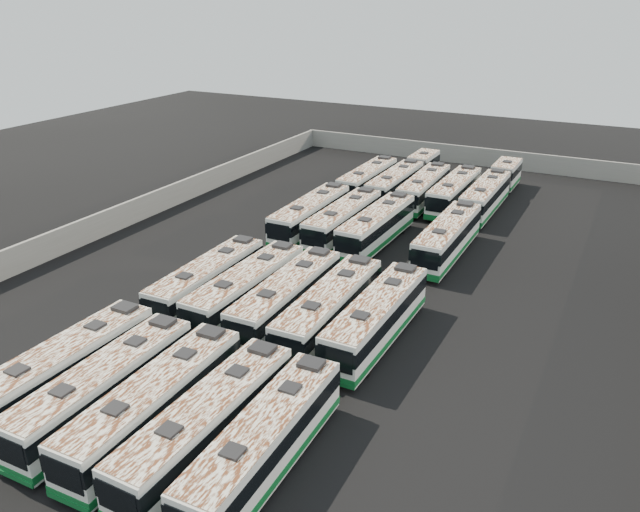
{
  "coord_description": "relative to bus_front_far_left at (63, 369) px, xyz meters",
  "views": [
    {
      "loc": [
        17.47,
        -38.46,
        19.57
      ],
      "look_at": [
        -1.88,
        -0.95,
        1.6
      ],
      "focal_mm": 35.0,
      "sensor_mm": 36.0,
      "label": 1
    }
  ],
  "objects": [
    {
      "name": "ground",
      "position": [
        6.83,
        20.31,
        -1.61
      ],
      "size": [
        140.0,
        140.0,
        0.0
      ],
      "primitive_type": "plane",
      "color": "black",
      "rests_on": "ground"
    },
    {
      "name": "perimeter_wall",
      "position": [
        6.83,
        20.31,
        -0.51
      ],
      "size": [
        45.2,
        73.2,
        2.2
      ],
      "color": "slate",
      "rests_on": "ground"
    },
    {
      "name": "bus_front_far_left",
      "position": [
        0.0,
        0.0,
        0.0
      ],
      "size": [
        2.5,
        11.2,
        3.15
      ],
      "rotation": [
        0.0,
        0.0,
        -0.01
      ],
      "color": "white",
      "rests_on": "ground"
    },
    {
      "name": "bus_front_left",
      "position": [
        3.11,
        -0.21,
        -0.02
      ],
      "size": [
        2.53,
        11.11,
        3.12
      ],
      "rotation": [
        0.0,
        0.0,
        0.02
      ],
      "color": "white",
      "rests_on": "ground"
    },
    {
      "name": "bus_front_center",
      "position": [
        6.22,
        -0.08,
        0.01
      ],
      "size": [
        2.66,
        11.3,
        3.17
      ],
      "rotation": [
        0.0,
        0.0,
        0.03
      ],
      "color": "white",
      "rests_on": "ground"
    },
    {
      "name": "bus_front_right",
      "position": [
        9.3,
        -0.13,
        -0.01
      ],
      "size": [
        2.48,
        11.17,
        3.14
      ],
      "rotation": [
        0.0,
        0.0,
        -0.01
      ],
      "color": "white",
      "rests_on": "ground"
    },
    {
      "name": "bus_front_far_right",
      "position": [
        12.23,
        -0.0,
        -0.04
      ],
      "size": [
        2.57,
        10.93,
        3.06
      ],
      "rotation": [
        0.0,
        0.0,
        0.02
      ],
      "color": "white",
      "rests_on": "ground"
    },
    {
      "name": "bus_midfront_far_left",
      "position": [
        0.08,
        12.21,
        -0.05
      ],
      "size": [
        2.51,
        10.88,
        3.05
      ],
      "rotation": [
        0.0,
        0.0,
        0.02
      ],
      "color": "white",
      "rests_on": "ground"
    },
    {
      "name": "bus_midfront_left",
      "position": [
        3.2,
        12.24,
        -0.01
      ],
      "size": [
        2.46,
        11.16,
        3.14
      ],
      "rotation": [
        0.0,
        0.0,
        -0.01
      ],
      "color": "white",
      "rests_on": "ground"
    },
    {
      "name": "bus_midfront_center",
      "position": [
        6.18,
        12.35,
        0.01
      ],
      "size": [
        2.6,
        11.26,
        3.16
      ],
      "rotation": [
        0.0,
        0.0,
        0.02
      ],
      "color": "white",
      "rests_on": "ground"
    },
    {
      "name": "bus_midfront_right",
      "position": [
        9.29,
        12.2,
        0.02
      ],
      "size": [
        2.62,
        11.37,
        3.19
      ],
      "rotation": [
        0.0,
        0.0,
        0.02
      ],
      "color": "white",
      "rests_on": "ground"
    },
    {
      "name": "bus_midfront_far_right",
      "position": [
        12.31,
        12.45,
        0.01
      ],
      "size": [
        2.46,
        11.25,
        3.17
      ],
      "rotation": [
        0.0,
        0.0,
        -0.01
      ],
      "color": "white",
      "rests_on": "ground"
    },
    {
      "name": "bus_midback_far_left",
      "position": [
        0.02,
        27.08,
        0.02
      ],
      "size": [
        2.55,
        11.31,
        3.18
      ],
      "rotation": [
        0.0,
        0.0,
        0.01
      ],
      "color": "white",
      "rests_on": "ground"
    },
    {
      "name": "bus_midback_left",
      "position": [
        3.14,
        27.17,
        -0.0
      ],
      "size": [
        2.39,
        11.17,
        3.14
      ],
      "rotation": [
        0.0,
        0.0,
        -0.0
      ],
      "color": "white",
      "rests_on": "ground"
    },
    {
      "name": "bus_midback_center",
      "position": [
        6.25,
        27.08,
        0.01
      ],
      "size": [
        2.61,
        11.28,
        3.16
      ],
      "rotation": [
        0.0,
        0.0,
        -0.02
      ],
      "color": "white",
      "rests_on": "ground"
    },
    {
      "name": "bus_midback_far_right",
      "position": [
        12.24,
        27.15,
        0.02
      ],
      "size": [
        2.42,
        11.34,
        3.19
      ],
      "rotation": [
        0.0,
        0.0,
        -0.0
      ],
      "color": "white",
      "rests_on": "ground"
    },
    {
      "name": "bus_back_far_left",
      "position": [
        0.07,
        39.57,
        -0.05
      ],
      "size": [
        2.31,
        10.84,
        3.05
      ],
      "rotation": [
        0.0,
        0.0,
        -0.0
      ],
      "color": "white",
      "rests_on": "ground"
    },
    {
      "name": "bus_back_left",
      "position": [
        3.14,
        42.29,
        -0.06
      ],
      "size": [
        2.33,
        16.79,
        3.04
      ],
      "rotation": [
        0.0,
        0.0,
        -0.0
      ],
      "color": "white",
      "rests_on": "ground"
    },
    {
      "name": "bus_back_center",
      "position": [
        6.21,
        39.36,
        -0.04
      ],
      "size": [
        2.59,
        10.96,
        3.07
      ],
      "rotation": [
        0.0,
        0.0,
        0.03
      ],
      "color": "white",
      "rests_on": "ground"
    },
    {
      "name": "bus_back_right",
      "position": [
        9.24,
        39.47,
        -0.02
      ],
      "size": [
        2.42,
        11.04,
        3.1
      ],
      "rotation": [
        0.0,
        0.0,
        -0.01
      ],
      "color": "white",
      "rests_on": "ground"
    },
    {
      "name": "bus_back_far_right",
      "position": [
        12.28,
        42.35,
        -0.03
      ],
      "size": [
        2.41,
        17.09,
        3.1
      ],
      "rotation": [
        0.0,
        0.0,
        -0.0
      ],
      "color": "white",
      "rests_on": "ground"
    }
  ]
}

